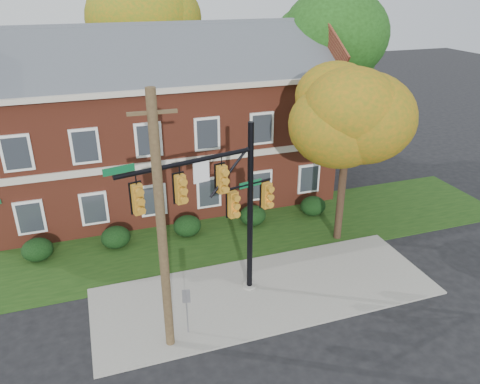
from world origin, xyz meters
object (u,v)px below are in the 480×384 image
object	(u,v)px
apartment_building	(162,113)
tree_right_rear	(338,44)
hedge_right	(253,215)
utility_pole	(162,230)
traffic_signal	(221,199)
hedge_left	(116,237)
hedge_far_left	(37,250)
hedge_far_right	(313,206)
hedge_center	(187,226)
sign_post	(187,304)
tree_near_right	(356,107)
tree_far_rear	(157,27)

from	to	relation	value
apartment_building	tree_right_rear	size ratio (longest dim) A/B	1.77
hedge_right	utility_pole	distance (m)	10.29
hedge_right	traffic_signal	size ratio (longest dim) A/B	0.20
hedge_left	hedge_right	size ratio (longest dim) A/B	1.00
tree_right_rear	apartment_building	bearing A→B (deg)	-175.67
hedge_far_left	hedge_far_right	world-z (taller)	same
hedge_right	hedge_far_right	xyz separation A→B (m)	(3.50, 0.00, 0.00)
hedge_center	hedge_far_right	distance (m)	7.00
hedge_center	sign_post	world-z (taller)	sign_post
hedge_left	utility_pole	distance (m)	8.55
tree_near_right	traffic_signal	world-z (taller)	tree_near_right
hedge_far_right	tree_near_right	distance (m)	6.77
hedge_far_left	hedge_center	xyz separation A→B (m)	(7.00, 0.00, 0.00)
hedge_left	utility_pole	size ratio (longest dim) A/B	0.15
tree_right_rear	tree_far_rear	distance (m)	12.20
apartment_building	utility_pole	distance (m)	12.89
hedge_far_right	utility_pole	distance (m)	12.61
hedge_far_left	hedge_left	bearing A→B (deg)	0.00
hedge_right	hedge_left	bearing A→B (deg)	180.00
apartment_building	tree_far_rear	distance (m)	8.84
sign_post	utility_pole	bearing A→B (deg)	-143.22
apartment_building	hedge_right	bearing A→B (deg)	-56.33
hedge_left	tree_near_right	distance (m)	12.68
hedge_left	hedge_right	xyz separation A→B (m)	(7.00, 0.00, 0.00)
hedge_center	hedge_right	bearing A→B (deg)	0.00
apartment_building	tree_near_right	bearing A→B (deg)	-48.23
apartment_building	hedge_right	xyz separation A→B (m)	(3.50, -5.25, -4.46)
tree_far_rear	utility_pole	distance (m)	21.26
tree_far_rear	utility_pole	world-z (taller)	tree_far_rear
tree_far_rear	hedge_far_left	bearing A→B (deg)	-122.50
sign_post	tree_near_right	bearing A→B (deg)	37.60
hedge_far_right	traffic_signal	size ratio (longest dim) A/B	0.20
hedge_far_left	utility_pole	size ratio (longest dim) A/B	0.15
tree_right_rear	hedge_far_right	bearing A→B (deg)	-125.23
hedge_center	hedge_right	xyz separation A→B (m)	(3.50, 0.00, 0.00)
hedge_center	sign_post	bearing A→B (deg)	-102.84
hedge_left	tree_right_rear	size ratio (longest dim) A/B	0.13
apartment_building	hedge_right	world-z (taller)	apartment_building
hedge_right	tree_near_right	distance (m)	7.72
tree_right_rear	utility_pole	size ratio (longest dim) A/B	1.17
hedge_far_left	tree_near_right	world-z (taller)	tree_near_right
tree_far_rear	traffic_signal	bearing A→B (deg)	-93.57
apartment_building	hedge_far_right	world-z (taller)	apartment_building
apartment_building	utility_pole	xyz separation A→B (m)	(-2.34, -12.67, -0.37)
hedge_far_right	sign_post	xyz separation A→B (m)	(-8.62, -7.08, 0.80)
apartment_building	hedge_left	distance (m)	7.73
apartment_building	traffic_signal	distance (m)	10.76
tree_near_right	hedge_left	bearing A→B (deg)	165.19
hedge_right	traffic_signal	bearing A→B (deg)	-121.15
hedge_center	utility_pole	size ratio (longest dim) A/B	0.15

